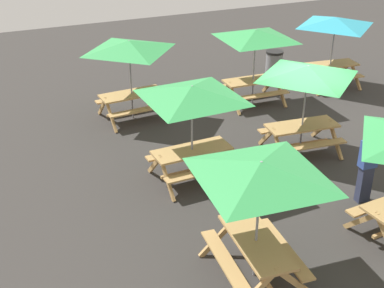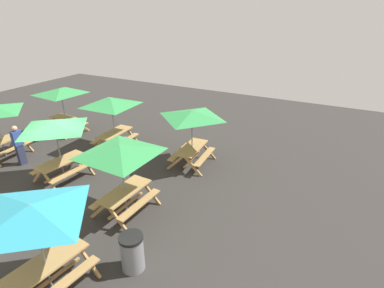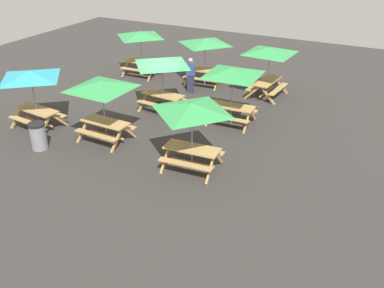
# 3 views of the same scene
# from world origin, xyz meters

# --- Properties ---
(ground_plane) EXTENTS (29.60, 29.60, 0.00)m
(ground_plane) POSITION_xyz_m (0.00, 0.00, 0.00)
(ground_plane) COLOR #33302D
(ground_plane) RESTS_ON ground
(picnic_table_0) EXTENTS (2.14, 2.14, 2.34)m
(picnic_table_0) POSITION_xyz_m (3.40, -3.67, 1.99)
(picnic_table_0) COLOR tan
(picnic_table_0) RESTS_ON ground
(picnic_table_1) EXTENTS (2.04, 2.04, 2.34)m
(picnic_table_1) POSITION_xyz_m (-3.24, 3.58, 1.99)
(picnic_table_1) COLOR tan
(picnic_table_1) RESTS_ON ground
(picnic_table_2) EXTENTS (2.83, 2.83, 2.34)m
(picnic_table_2) POSITION_xyz_m (3.19, 0.17, 1.99)
(picnic_table_2) COLOR tan
(picnic_table_2) RESTS_ON ground
(picnic_table_3) EXTENTS (2.83, 2.83, 2.34)m
(picnic_table_3) POSITION_xyz_m (-0.34, -3.29, 1.99)
(picnic_table_3) COLOR tan
(picnic_table_3) RESTS_ON ground
(picnic_table_4) EXTENTS (2.14, 2.14, 2.34)m
(picnic_table_4) POSITION_xyz_m (0.28, 3.81, 1.99)
(picnic_table_4) COLOR tan
(picnic_table_4) RESTS_ON ground
(picnic_table_5) EXTENTS (2.18, 2.18, 2.34)m
(picnic_table_5) POSITION_xyz_m (0.14, 0.04, 1.99)
(picnic_table_5) COLOR tan
(picnic_table_5) RESTS_ON ground
(picnic_table_6) EXTENTS (2.82, 2.82, 2.34)m
(picnic_table_6) POSITION_xyz_m (3.51, 3.67, 1.99)
(picnic_table_6) COLOR tan
(picnic_table_6) RESTS_ON ground
(picnic_table_7) EXTENTS (2.20, 2.20, 2.34)m
(picnic_table_7) POSITION_xyz_m (-3.39, -3.59, 1.99)
(picnic_table_7) COLOR tan
(picnic_table_7) RESTS_ON ground
(trash_bin_gray) EXTENTS (0.59, 0.59, 0.98)m
(trash_bin_gray) POSITION_xyz_m (-2.06, -4.90, 0.49)
(trash_bin_gray) COLOR gray
(trash_bin_gray) RESTS_ON ground
(person_standing) EXTENTS (0.37, 0.24, 1.67)m
(person_standing) POSITION_xyz_m (0.18, 2.50, 0.89)
(person_standing) COLOR #2D334C
(person_standing) RESTS_ON ground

